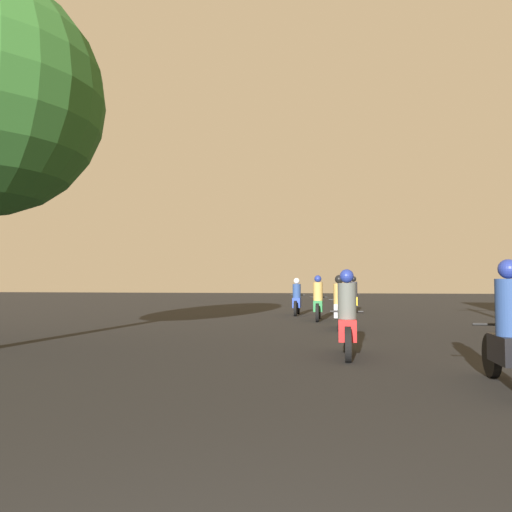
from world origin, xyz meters
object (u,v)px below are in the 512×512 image
object	(u,v)px
motorcycle_blue	(297,300)
motorcycle_yellow	(354,298)
motorcycle_red	(347,321)
motorcycle_black	(509,336)
motorcycle_green	(318,302)
motorcycle_silver	(339,307)

from	to	relation	value
motorcycle_blue	motorcycle_yellow	bearing A→B (deg)	50.39
motorcycle_red	motorcycle_blue	size ratio (longest dim) A/B	0.92
motorcycle_red	motorcycle_black	bearing A→B (deg)	-54.85
motorcycle_red	motorcycle_green	bearing A→B (deg)	91.33
motorcycle_silver	motorcycle_blue	bearing A→B (deg)	114.02
motorcycle_black	motorcycle_blue	world-z (taller)	motorcycle_black
motorcycle_black	motorcycle_green	size ratio (longest dim) A/B	0.95
motorcycle_silver	motorcycle_yellow	world-z (taller)	motorcycle_yellow
motorcycle_silver	motorcycle_green	xyz separation A→B (m)	(-0.71, 3.05, 0.02)
motorcycle_green	motorcycle_blue	distance (m)	2.85
motorcycle_red	motorcycle_green	distance (m)	8.35
motorcycle_red	motorcycle_silver	world-z (taller)	motorcycle_red
motorcycle_green	motorcycle_silver	bearing A→B (deg)	-79.42
motorcycle_silver	motorcycle_yellow	xyz separation A→B (m)	(0.64, 8.02, 0.02)
motorcycle_silver	motorcycle_blue	distance (m)	5.97
motorcycle_blue	motorcycle_yellow	size ratio (longest dim) A/B	1.02
motorcycle_blue	motorcycle_black	bearing A→B (deg)	-69.12
motorcycle_silver	motorcycle_red	bearing A→B (deg)	-80.78
motorcycle_red	motorcycle_silver	distance (m)	5.26
motorcycle_red	motorcycle_yellow	size ratio (longest dim) A/B	0.94
motorcycle_black	motorcycle_blue	bearing A→B (deg)	115.31
motorcycle_yellow	motorcycle_silver	bearing A→B (deg)	-95.99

